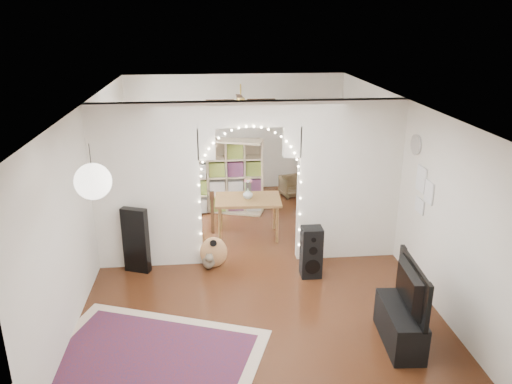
{
  "coord_description": "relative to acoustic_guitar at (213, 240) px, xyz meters",
  "views": [
    {
      "loc": [
        -0.64,
        -7.66,
        3.95
      ],
      "look_at": [
        0.13,
        0.3,
        1.1
      ],
      "focal_mm": 35.0,
      "sensor_mm": 36.0,
      "label": 1
    }
  ],
  "objects": [
    {
      "name": "tabby_cat",
      "position": [
        -0.08,
        -0.02,
        -0.35
      ],
      "size": [
        0.24,
        0.51,
        0.34
      ],
      "rotation": [
        0.0,
        0.0,
        0.07
      ],
      "color": "brown",
      "rests_on": "floor"
    },
    {
      "name": "wall_right",
      "position": [
        3.12,
        0.25,
        0.86
      ],
      "size": [
        0.02,
        7.5,
        2.7
      ],
      "primitive_type": "cube",
      "color": "silver",
      "rests_on": "floor"
    },
    {
      "name": "flower_vase",
      "position": [
        0.66,
        1.18,
        0.36
      ],
      "size": [
        0.19,
        0.19,
        0.19
      ],
      "primitive_type": "imported",
      "rotation": [
        0.0,
        0.0,
        -0.05
      ],
      "color": "white",
      "rests_on": "dining_table"
    },
    {
      "name": "paper_lantern",
      "position": [
        -1.28,
        -2.15,
        1.76
      ],
      "size": [
        0.4,
        0.4,
        0.4
      ],
      "primitive_type": "sphere",
      "color": "white",
      "rests_on": "ceiling"
    },
    {
      "name": "guitar_case",
      "position": [
        -1.23,
        0.0,
        0.05
      ],
      "size": [
        0.44,
        0.28,
        1.09
      ],
      "primitive_type": "cube",
      "rotation": [
        0.0,
        0.0,
        -0.37
      ],
      "color": "black",
      "rests_on": "floor"
    },
    {
      "name": "fairy_lights",
      "position": [
        0.62,
        0.12,
        1.06
      ],
      "size": [
        1.64,
        0.04,
        1.6
      ],
      "primitive_type": null,
      "color": "#FFEABF",
      "rests_on": "divider_wall"
    },
    {
      "name": "picture_frames",
      "position": [
        3.1,
        -0.75,
        1.01
      ],
      "size": [
        0.02,
        0.5,
        0.7
      ],
      "primitive_type": null,
      "color": "white",
      "rests_on": "wall_right"
    },
    {
      "name": "ceiling",
      "position": [
        0.62,
        0.25,
        2.21
      ],
      "size": [
        5.0,
        7.5,
        0.02
      ],
      "primitive_type": "cube",
      "color": "white",
      "rests_on": "wall_back"
    },
    {
      "name": "floor",
      "position": [
        0.62,
        0.25,
        -0.49
      ],
      "size": [
        7.5,
        7.5,
        0.0
      ],
      "primitive_type": "plane",
      "color": "black",
      "rests_on": "ground"
    },
    {
      "name": "acoustic_guitar",
      "position": [
        0.0,
        0.0,
        0.0
      ],
      "size": [
        0.45,
        0.17,
        1.13
      ],
      "rotation": [
        0.0,
        0.0,
        0.03
      ],
      "color": "#B77A49",
      "rests_on": "floor"
    },
    {
      "name": "dining_table",
      "position": [
        0.66,
        1.18,
        0.19
      ],
      "size": [
        1.24,
        0.86,
        0.76
      ],
      "rotation": [
        0.0,
        0.0,
        -0.05
      ],
      "color": "brown",
      "rests_on": "floor"
    },
    {
      "name": "wall_front",
      "position": [
        0.62,
        -3.5,
        0.86
      ],
      "size": [
        5.0,
        0.02,
        2.7
      ],
      "primitive_type": "cube",
      "color": "silver",
      "rests_on": "floor"
    },
    {
      "name": "window",
      "position": [
        -1.85,
        2.05,
        1.01
      ],
      "size": [
        0.04,
        1.2,
        1.4
      ],
      "primitive_type": "cube",
      "color": "white",
      "rests_on": "wall_left"
    },
    {
      "name": "divider_wall",
      "position": [
        0.62,
        0.25,
        0.93
      ],
      "size": [
        5.0,
        0.2,
        2.7
      ],
      "color": "silver",
      "rests_on": "floor"
    },
    {
      "name": "ceiling_fan",
      "position": [
        0.62,
        2.25,
        1.91
      ],
      "size": [
        1.1,
        1.1,
        0.3
      ],
      "primitive_type": null,
      "color": "#A88338",
      "rests_on": "ceiling"
    },
    {
      "name": "dining_chair_right",
      "position": [
        1.86,
        3.29,
        -0.26
      ],
      "size": [
        0.62,
        0.63,
        0.47
      ],
      "primitive_type": "imported",
      "rotation": [
        0.0,
        0.0,
        0.25
      ],
      "color": "brown",
      "rests_on": "floor"
    },
    {
      "name": "wall_back",
      "position": [
        0.62,
        4.0,
        0.86
      ],
      "size": [
        5.0,
        0.02,
        2.7
      ],
      "primitive_type": "cube",
      "color": "silver",
      "rests_on": "floor"
    },
    {
      "name": "tv",
      "position": [
        2.31,
        -2.25,
        0.32
      ],
      "size": [
        0.22,
        1.08,
        0.62
      ],
      "primitive_type": "imported",
      "rotation": [
        0.0,
        0.0,
        1.5
      ],
      "color": "black",
      "rests_on": "media_console"
    },
    {
      "name": "area_rug",
      "position": [
        -0.84,
        -2.33,
        -0.48
      ],
      "size": [
        3.14,
        2.75,
        0.02
      ],
      "primitive_type": "cube",
      "rotation": [
        0.0,
        0.0,
        -0.35
      ],
      "color": "maroon",
      "rests_on": "floor"
    },
    {
      "name": "dining_chair_left",
      "position": [
        -0.24,
        3.27,
        -0.27
      ],
      "size": [
        0.62,
        0.63,
        0.43
      ],
      "primitive_type": "imported",
      "rotation": [
        0.0,
        0.0,
        0.43
      ],
      "color": "brown",
      "rests_on": "floor"
    },
    {
      "name": "floor_speaker",
      "position": [
        1.53,
        -0.44,
        -0.08
      ],
      "size": [
        0.32,
        0.29,
        0.83
      ],
      "rotation": [
        0.0,
        0.0,
        -0.0
      ],
      "color": "black",
      "rests_on": "floor"
    },
    {
      "name": "wall_clock",
      "position": [
        3.1,
        -0.35,
        1.61
      ],
      "size": [
        0.03,
        0.31,
        0.31
      ],
      "primitive_type": "cylinder",
      "rotation": [
        0.0,
        1.57,
        0.0
      ],
      "color": "white",
      "rests_on": "wall_right"
    },
    {
      "name": "wall_left",
      "position": [
        -1.88,
        0.25,
        0.86
      ],
      "size": [
        0.02,
        7.5,
        2.7
      ],
      "primitive_type": "cube",
      "color": "silver",
      "rests_on": "floor"
    },
    {
      "name": "bookcase",
      "position": [
        0.32,
        2.5,
        0.29
      ],
      "size": [
        1.56,
        0.84,
        1.56
      ],
      "primitive_type": "cube",
      "rotation": [
        0.0,
        0.0,
        -0.32
      ],
      "color": "beige",
      "rests_on": "floor"
    },
    {
      "name": "media_console",
      "position": [
        2.31,
        -2.25,
        -0.24
      ],
      "size": [
        0.47,
        1.03,
        0.5
      ],
      "primitive_type": "cube",
      "rotation": [
        0.0,
        0.0,
        -0.07
      ],
      "color": "black",
      "rests_on": "floor"
    }
  ]
}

